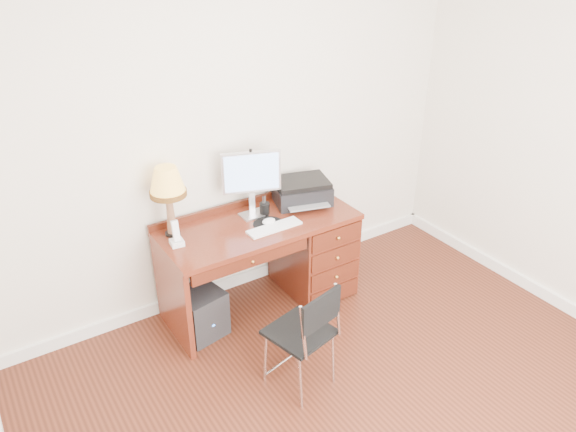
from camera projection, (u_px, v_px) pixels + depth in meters
ground at (374, 417)px, 3.52m from camera, size 4.00×4.00×0.00m
room_shell at (316, 353)px, 3.96m from camera, size 4.00×4.00×4.00m
desk at (294, 248)px, 4.52m from camera, size 1.50×0.67×0.75m
monitor at (250, 176)px, 4.17m from camera, size 0.43×0.21×0.51m
keyboard at (274, 227)px, 4.12m from camera, size 0.42×0.13×0.02m
mouse_pad at (269, 223)px, 4.17m from camera, size 0.23×0.23×0.05m
printer at (301, 191)px, 4.46m from camera, size 0.51×0.44×0.19m
leg_lamp at (167, 186)px, 3.86m from camera, size 0.26×0.26×0.53m
phone at (176, 238)px, 3.88m from camera, size 0.10×0.10×0.19m
pen_cup at (265, 209)px, 4.29m from camera, size 0.08×0.08×0.10m
chair at (305, 330)px, 3.53m from camera, size 0.45×0.45×0.79m
equipment_box at (200, 313)px, 4.15m from camera, size 0.37×0.37×0.36m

